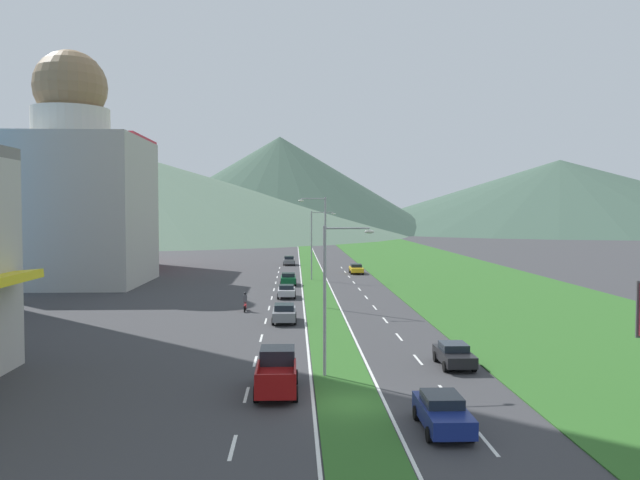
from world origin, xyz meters
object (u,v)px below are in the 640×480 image
object	(u,v)px
street_lamp_near	(331,289)
car_1	(287,291)
car_0	(289,260)
pickup_truck_0	(277,372)
car_4	(454,354)
car_5	(356,269)
street_lamp_mid	(323,246)
car_2	(284,313)
car_6	(288,279)
street_lamp_far	(314,240)
car_3	(442,412)
motorcycle_rider	(245,303)

from	to	relation	value
street_lamp_near	car_1	xyz separation A→B (m)	(-2.89, 33.22, -4.21)
car_0	pickup_truck_0	bearing A→B (deg)	-179.99
car_4	car_5	world-z (taller)	car_5
street_lamp_mid	car_0	bearing A→B (deg)	94.16
street_lamp_near	car_2	xyz separation A→B (m)	(-2.89, 17.85, -4.15)
car_4	street_lamp_near	bearing A→B (deg)	-75.09
street_lamp_mid	car_1	bearing A→B (deg)	114.46
car_4	car_6	size ratio (longest dim) A/B	1.02
car_2	car_0	bearing A→B (deg)	0.07
car_1	street_lamp_far	bearing A→B (deg)	-11.39
street_lamp_near	car_5	bearing A→B (deg)	83.15
car_3	car_2	bearing A→B (deg)	-165.14
car_1	car_2	distance (m)	15.37
street_lamp_far	car_4	world-z (taller)	street_lamp_far
car_3	motorcycle_rider	distance (m)	34.86
car_3	car_4	bearing A→B (deg)	163.61
street_lamp_mid	car_2	world-z (taller)	street_lamp_mid
car_1	pickup_truck_0	distance (m)	36.13
car_1	car_2	bearing A→B (deg)	180.00
car_4	pickup_truck_0	size ratio (longest dim) A/B	0.77
car_3	car_5	size ratio (longest dim) A/B	0.99
car_0	car_6	world-z (taller)	car_0
street_lamp_near	car_4	size ratio (longest dim) A/B	2.05
pickup_truck_0	street_lamp_near	bearing A→B (deg)	-45.40
street_lamp_near	street_lamp_far	world-z (taller)	street_lamp_far
street_lamp_far	car_2	xyz separation A→B (m)	(-3.55, -32.97, -4.60)
car_1	car_4	world-z (taller)	car_1
car_0	car_5	bearing A→B (deg)	-147.03
street_lamp_far	car_6	distance (m)	8.14
car_0	car_4	distance (m)	74.15
street_lamp_mid	car_6	size ratio (longest dim) A/B	2.61
car_4	motorcycle_rider	xyz separation A→B (m)	(-14.19, 21.95, 0.02)
car_0	car_2	size ratio (longest dim) A/B	1.00
pickup_truck_0	car_3	bearing A→B (deg)	-130.88
street_lamp_far	pickup_truck_0	size ratio (longest dim) A/B	1.72
street_lamp_far	car_5	xyz separation A→B (m)	(6.53, 8.95, -4.66)
car_0	pickup_truck_0	distance (m)	78.32
car_4	motorcycle_rider	world-z (taller)	motorcycle_rider
car_5	pickup_truck_0	world-z (taller)	pickup_truck_0
car_2	car_3	distance (m)	27.94
street_lamp_far	car_4	distance (m)	49.52
car_1	car_6	world-z (taller)	car_6
street_lamp_near	street_lamp_far	xyz separation A→B (m)	(0.65, 50.82, 0.45)
pickup_truck_0	motorcycle_rider	bearing A→B (deg)	7.81
street_lamp_mid	pickup_truck_0	world-z (taller)	street_lamp_mid
car_0	car_5	distance (m)	18.64
street_lamp_near	motorcycle_rider	world-z (taller)	street_lamp_near
car_4	car_5	xyz separation A→B (m)	(-0.37, 57.76, 0.01)
car_2	car_6	size ratio (longest dim) A/B	1.09
car_2	street_lamp_far	bearing A→B (deg)	-6.14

